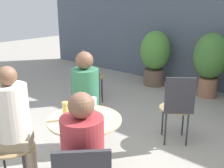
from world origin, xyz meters
TOP-DOWN VIEW (x-y plane):
  - storefront_wall at (0.00, 3.96)m, footprint 10.00×0.06m
  - cafe_table_near at (0.11, 0.18)m, footprint 0.71×0.71m
  - bistro_chair_0 at (-0.47, 0.74)m, footprint 0.49×0.49m
  - bistro_chair_3 at (-1.58, 1.89)m, footprint 0.49×0.49m
  - bistro_chair_5 at (0.42, 1.48)m, footprint 0.48×0.49m
  - seated_person_0 at (-0.36, 0.63)m, footprint 0.41×0.41m
  - seated_person_1 at (-0.35, -0.29)m, footprint 0.41×0.41m
  - seated_person_2 at (0.58, -0.28)m, footprint 0.38×0.38m
  - beer_glass_0 at (0.06, 0.34)m, footprint 0.07×0.07m
  - beer_glass_1 at (-0.00, 0.04)m, footprint 0.06×0.06m
  - beer_glass_2 at (0.28, 0.13)m, footprint 0.06×0.06m
  - potted_plant_0 at (-1.18, 3.51)m, footprint 0.65×0.65m
  - potted_plant_1 at (0.02, 3.55)m, footprint 0.65×0.65m

SIDE VIEW (x-z plane):
  - cafe_table_near at x=0.11m, z-range 0.15..0.88m
  - bistro_chair_0 at x=-0.47m, z-range 0.10..1.03m
  - bistro_chair_3 at x=-1.58m, z-range 0.10..1.03m
  - bistro_chair_5 at x=0.42m, z-range 0.10..1.03m
  - potted_plant_0 at x=-1.18m, z-range 0.08..1.28m
  - potted_plant_1 at x=0.02m, z-range 0.11..1.36m
  - seated_person_2 at x=0.58m, z-range 0.13..1.35m
  - seated_person_1 at x=-0.35m, z-range 0.12..1.38m
  - seated_person_0 at x=-0.36m, z-range 0.13..1.38m
  - beer_glass_0 at x=0.06m, z-range 0.73..0.88m
  - beer_glass_2 at x=0.28m, z-range 0.73..0.90m
  - beer_glass_1 at x=0.00m, z-range 0.73..0.91m
  - storefront_wall at x=0.00m, z-range 0.00..3.00m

